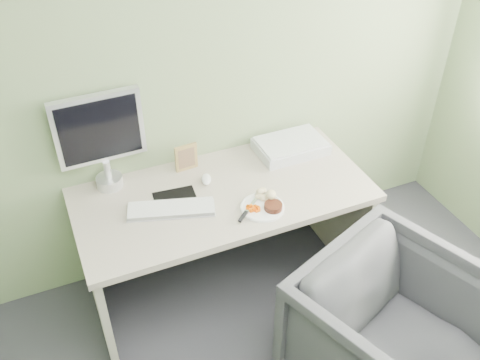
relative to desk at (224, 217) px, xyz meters
name	(u,v)px	position (x,y,z in m)	size (l,w,h in m)	color
wall_back	(194,58)	(0.00, 0.38, 0.80)	(3.50, 3.50, 0.00)	gray
desk	(224,217)	(0.00, 0.00, 0.00)	(1.60, 0.75, 0.73)	#B8A99A
plate	(262,207)	(0.14, -0.21, 0.19)	(0.23, 0.23, 0.01)	white
steak	(273,206)	(0.18, -0.24, 0.21)	(0.09, 0.09, 0.03)	black
potato_pile	(263,194)	(0.17, -0.14, 0.22)	(0.10, 0.07, 0.05)	tan
carrot_heap	(253,208)	(0.08, -0.21, 0.21)	(0.05, 0.05, 0.04)	#F66005
steak_knife	(246,213)	(0.03, -0.23, 0.21)	(0.17, 0.15, 0.01)	silver
mousepad	(176,200)	(-0.26, 0.03, 0.18)	(0.22, 0.20, 0.00)	black
keyboard	(171,209)	(-0.31, -0.04, 0.20)	(0.44, 0.13, 0.02)	white
computer_mouse	(206,179)	(-0.05, 0.12, 0.20)	(0.05, 0.10, 0.03)	white
photo_frame	(186,157)	(-0.11, 0.27, 0.26)	(0.13, 0.02, 0.16)	#9F824A
eyedrop_bottle	(196,161)	(-0.05, 0.29, 0.21)	(0.02, 0.02, 0.07)	white
scanner	(291,147)	(0.51, 0.20, 0.21)	(0.41, 0.27, 0.06)	#B8BBC0
monitor	(101,137)	(-0.55, 0.31, 0.49)	(0.46, 0.14, 0.55)	silver
desk_chair	(392,336)	(0.50, -0.94, -0.17)	(0.81, 0.83, 0.75)	#313236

